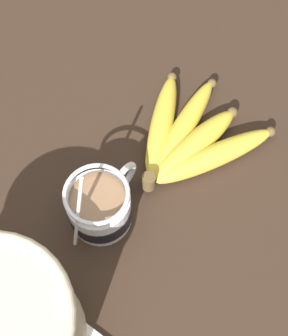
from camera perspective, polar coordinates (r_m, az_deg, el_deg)
The scene contains 3 objects.
table at distance 70.32cm, azimuth -2.27°, elevation -3.08°, with size 110.75×110.75×2.59cm.
coffee_mug at distance 64.39cm, azimuth -5.58°, elevation -4.61°, with size 13.44×8.91×15.83cm.
banana_bunch at distance 71.29cm, azimuth 5.51°, elevation 3.56°, with size 22.33×21.13×4.22cm.
Camera 1 is at (-20.50, -19.12, 65.78)cm, focal length 50.00 mm.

